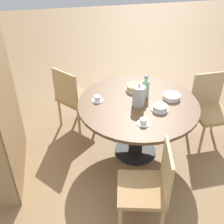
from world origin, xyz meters
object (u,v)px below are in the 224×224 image
at_px(water_bottle, 146,88).
at_px(cake_main, 135,87).
at_px(cake_second, 160,108).
at_px(chair_a, 210,108).
at_px(coffee_pot, 139,95).
at_px(cup_a, 144,122).
at_px(cup_b, 97,99).
at_px(chair_b, 74,97).
at_px(chair_c, 149,186).

relative_size(water_bottle, cake_main, 1.09).
relative_size(water_bottle, cake_second, 1.40).
height_order(cake_main, cake_second, cake_main).
distance_m(chair_a, coffee_pot, 1.03).
height_order(cup_a, cup_b, same).
distance_m(chair_b, cup_b, 0.65).
height_order(water_bottle, cup_b, water_bottle).
bearing_deg(chair_b, chair_c, 156.86).
relative_size(chair_a, coffee_pot, 3.36).
height_order(coffee_pot, water_bottle, coffee_pot).
relative_size(chair_c, water_bottle, 3.39).
distance_m(chair_b, coffee_pot, 1.03).
bearing_deg(cake_main, coffee_pot, 170.60).
distance_m(water_bottle, cake_second, 0.31).
bearing_deg(cup_b, cake_second, -116.72).
bearing_deg(cup_a, chair_b, 30.19).
height_order(chair_a, chair_b, same).
bearing_deg(cake_second, chair_b, 44.96).
xyz_separation_m(chair_b, cake_main, (-0.39, -0.71, 0.28)).
distance_m(chair_c, cup_b, 1.14).
height_order(chair_b, chair_c, same).
height_order(chair_a, cup_b, chair_a).
height_order(chair_a, cake_main, chair_a).
relative_size(water_bottle, cup_b, 1.97).
distance_m(chair_a, cup_a, 1.13).
bearing_deg(chair_b, cup_a, 169.46).
bearing_deg(cake_main, cup_b, 107.63).
bearing_deg(water_bottle, coffee_pot, 141.45).
distance_m(chair_a, cake_second, 0.85).
bearing_deg(cake_second, cup_b, 63.28).
bearing_deg(cup_a, cake_main, -8.19).
relative_size(chair_c, cup_b, 6.66).
xyz_separation_m(cake_second, cup_b, (0.31, 0.62, -0.00)).
relative_size(chair_c, cup_a, 6.66).
xyz_separation_m(water_bottle, cake_main, (0.17, 0.07, -0.07)).
xyz_separation_m(water_bottle, cake_second, (-0.30, -0.07, -0.08)).
bearing_deg(water_bottle, cup_a, 161.58).
xyz_separation_m(chair_b, cup_b, (-0.54, -0.23, 0.27)).
height_order(chair_b, coffee_pot, coffee_pot).
bearing_deg(cake_second, water_bottle, 14.01).
bearing_deg(cake_main, cake_second, -162.69).
bearing_deg(chair_b, cup_b, 162.69).
height_order(chair_c, coffee_pot, coffee_pot).
xyz_separation_m(chair_a, chair_c, (-1.02, 1.10, 0.00)).
bearing_deg(coffee_pot, cup_b, 68.03).
distance_m(chair_a, chair_b, 1.72).
height_order(chair_c, cake_main, chair_c).
bearing_deg(cup_b, chair_a, -92.10).
height_order(coffee_pot, cup_b, coffee_pot).
distance_m(coffee_pot, cup_b, 0.46).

